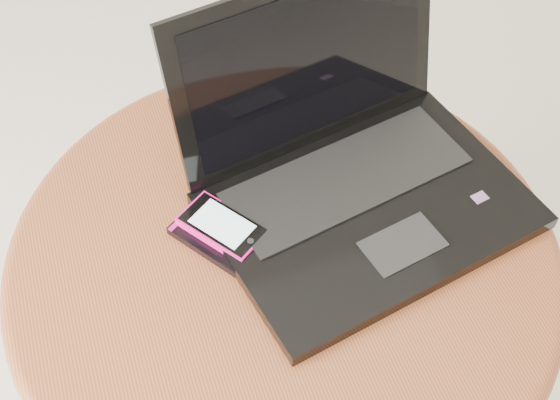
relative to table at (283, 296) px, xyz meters
name	(u,v)px	position (x,y,z in m)	size (l,w,h in m)	color
table	(283,296)	(0.00, 0.00, 0.00)	(0.70, 0.70, 0.56)	brown
laptop	(351,168)	(0.11, 0.06, 0.17)	(0.44, 0.39, 0.25)	black
phone_black	(223,238)	(-0.07, 0.03, 0.13)	(0.13, 0.14, 0.01)	black
phone_pink	(222,227)	(-0.07, 0.04, 0.14)	(0.11, 0.12, 0.01)	#E9167E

